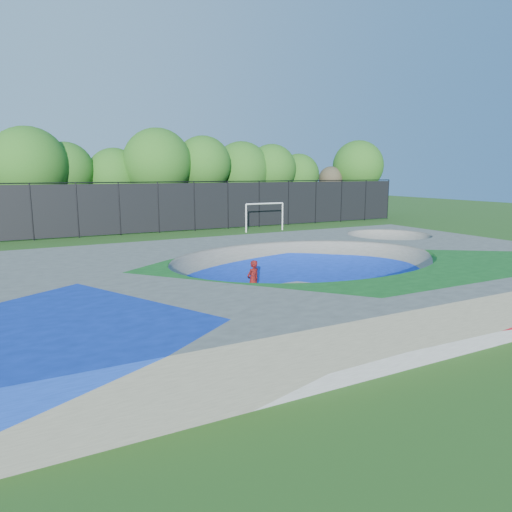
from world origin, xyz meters
The scene contains 7 objects.
ground centered at (0.00, 0.00, 0.00)m, with size 120.00×120.00×0.00m, color #265217.
skate_deck centered at (0.00, 0.00, 0.75)m, with size 22.00×14.00×1.50m, color gray.
skater centered at (-2.35, 0.08, 0.78)m, with size 0.57×0.37×1.55m, color #B1130E.
skateboard centered at (-2.35, 0.08, 0.03)m, with size 0.78×0.22×0.05m, color black.
soccer_goal centered at (7.95, 18.06, 1.61)m, with size 3.49×0.12×2.31m.
fence centered at (0.00, 21.00, 2.10)m, with size 48.09×0.09×4.04m.
treeline centered at (-1.16, 25.81, 5.10)m, with size 53.84×7.53×8.50m.
Camera 1 is at (-9.83, -14.49, 4.70)m, focal length 32.00 mm.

